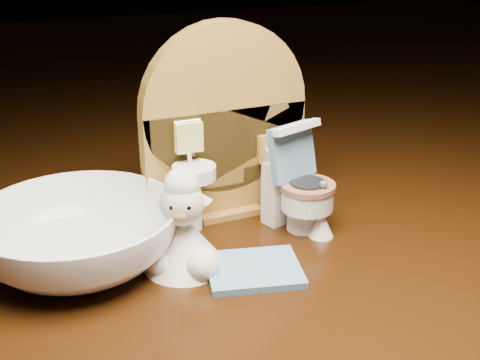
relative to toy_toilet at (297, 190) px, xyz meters
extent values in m
cube|color=black|center=(-0.04, -0.02, -0.08)|extent=(2.50, 2.50, 0.10)
cube|color=olive|center=(-0.04, 0.04, 0.01)|extent=(0.13, 0.02, 0.09)
cylinder|color=olive|center=(-0.04, 0.04, 0.06)|extent=(0.13, 0.02, 0.13)
cube|color=olive|center=(-0.04, 0.04, -0.03)|extent=(0.05, 0.04, 0.01)
cylinder|color=white|center=(-0.07, 0.03, -0.01)|extent=(0.01, 0.01, 0.04)
cylinder|color=white|center=(-0.07, 0.02, 0.02)|extent=(0.03, 0.03, 0.01)
cylinder|color=silver|center=(-0.07, 0.03, 0.03)|extent=(0.00, 0.00, 0.01)
cube|color=#D2D868|center=(-0.07, 0.03, 0.04)|extent=(0.02, 0.01, 0.02)
cube|color=olive|center=(0.00, 0.03, 0.02)|extent=(0.02, 0.01, 0.02)
cylinder|color=beige|center=(0.00, 0.03, 0.02)|extent=(0.02, 0.02, 0.02)
cylinder|color=white|center=(0.00, -0.01, -0.02)|extent=(0.02, 0.02, 0.02)
cylinder|color=white|center=(0.00, -0.01, 0.00)|extent=(0.04, 0.04, 0.02)
cylinder|color=brown|center=(0.00, -0.01, 0.01)|extent=(0.04, 0.04, 0.00)
cube|color=white|center=(0.00, 0.01, -0.01)|extent=(0.04, 0.02, 0.05)
cube|color=#5D89A4|center=(0.00, 0.01, 0.03)|extent=(0.04, 0.03, 0.04)
cube|color=white|center=(0.00, 0.00, 0.05)|extent=(0.04, 0.02, 0.01)
cylinder|color=#8BB51F|center=(0.00, 0.02, 0.03)|extent=(0.01, 0.01, 0.01)
cube|color=#5D89A4|center=(-0.06, -0.05, -0.03)|extent=(0.07, 0.06, 0.00)
cone|color=white|center=(0.01, -0.02, -0.02)|extent=(0.02, 0.02, 0.02)
cylinder|color=#59595B|center=(0.01, -0.02, 0.00)|extent=(0.00, 0.00, 0.02)
sphere|color=#59595B|center=(0.01, -0.02, 0.01)|extent=(0.01, 0.01, 0.01)
cone|color=silver|center=(-0.10, -0.02, -0.01)|extent=(0.06, 0.06, 0.04)
sphere|color=silver|center=(-0.09, -0.04, -0.02)|extent=(0.02, 0.02, 0.02)
sphere|color=silver|center=(-0.12, -0.03, -0.02)|extent=(0.02, 0.02, 0.02)
sphere|color=beige|center=(-0.10, -0.02, 0.02)|extent=(0.03, 0.03, 0.03)
sphere|color=tan|center=(-0.10, -0.03, 0.01)|extent=(0.01, 0.01, 0.01)
sphere|color=silver|center=(-0.10, -0.02, 0.03)|extent=(0.02, 0.02, 0.02)
cone|color=beige|center=(-0.11, -0.02, 0.02)|extent=(0.02, 0.01, 0.01)
cone|color=beige|center=(-0.09, -0.03, 0.02)|extent=(0.02, 0.01, 0.01)
sphere|color=black|center=(-0.11, -0.03, 0.02)|extent=(0.00, 0.00, 0.00)
sphere|color=black|center=(-0.10, -0.04, 0.02)|extent=(0.00, 0.00, 0.00)
imported|color=white|center=(-0.16, 0.01, -0.01)|extent=(0.18, 0.18, 0.04)
camera|label=1|loc=(-0.21, -0.36, 0.18)|focal=45.00mm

